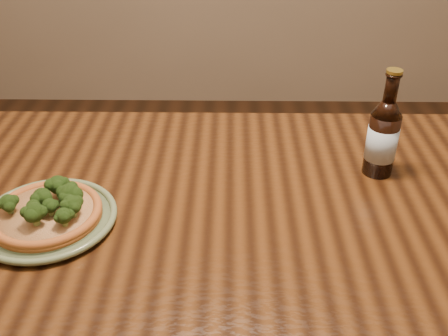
{
  "coord_description": "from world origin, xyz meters",
  "views": [
    {
      "loc": [
        0.06,
        -0.77,
        1.4
      ],
      "look_at": [
        0.05,
        0.15,
        0.82
      ],
      "focal_mm": 42.0,
      "sensor_mm": 36.0,
      "label": 1
    }
  ],
  "objects_px": {
    "beer_bottle": "(383,137)",
    "table": "(200,243)",
    "plate": "(48,219)",
    "pizza": "(47,211)"
  },
  "relations": [
    {
      "from": "plate",
      "to": "pizza",
      "type": "bearing_deg",
      "value": -3.45
    },
    {
      "from": "beer_bottle",
      "to": "table",
      "type": "bearing_deg",
      "value": -147.6
    },
    {
      "from": "table",
      "to": "pizza",
      "type": "distance_m",
      "value": 0.32
    },
    {
      "from": "table",
      "to": "beer_bottle",
      "type": "xyz_separation_m",
      "value": [
        0.4,
        0.15,
        0.19
      ]
    },
    {
      "from": "table",
      "to": "plate",
      "type": "height_order",
      "value": "plate"
    },
    {
      "from": "plate",
      "to": "beer_bottle",
      "type": "distance_m",
      "value": 0.73
    },
    {
      "from": "pizza",
      "to": "table",
      "type": "bearing_deg",
      "value": 9.84
    },
    {
      "from": "plate",
      "to": "pizza",
      "type": "relative_size",
      "value": 1.26
    },
    {
      "from": "table",
      "to": "plate",
      "type": "xyz_separation_m",
      "value": [
        -0.3,
        -0.05,
        0.1
      ]
    },
    {
      "from": "pizza",
      "to": "beer_bottle",
      "type": "distance_m",
      "value": 0.73
    }
  ]
}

